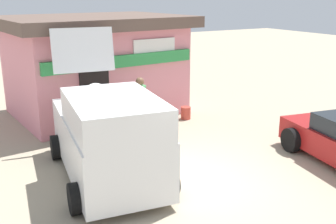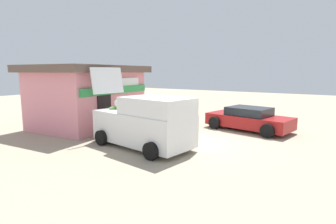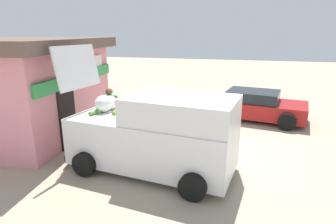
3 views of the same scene
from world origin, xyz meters
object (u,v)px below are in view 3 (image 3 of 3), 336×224
Objects in this scene: parked_sedan at (252,105)px; vendor_standing at (110,109)px; unloaded_banana_pile at (51,143)px; customer_bending at (78,136)px; delivery_van at (157,134)px; paint_bucket at (117,115)px; storefront_bar at (27,86)px.

vendor_standing is at bearing 127.66° from parked_sedan.
customer_bending is at bearing -115.26° from unloaded_banana_pile.
delivery_van is at bearing 155.93° from parked_sedan.
vendor_standing is at bearing 2.04° from customer_bending.
paint_bucket is at bearing 11.04° from customer_bending.
parked_sedan is 5.80m from vendor_standing.
paint_bucket is (3.80, 2.89, -0.79)m from delivery_van.
storefront_bar reaches higher than paint_bucket.
vendor_standing is at bearing -84.84° from storefront_bar.
customer_bending is (-5.58, 4.51, 0.25)m from parked_sedan.
paint_bucket is (4.01, 0.78, -0.61)m from customer_bending.
parked_sedan is (5.37, -2.40, -0.43)m from delivery_van.
paint_bucket is at bearing 37.30° from delivery_van.
parked_sedan is 7.18m from customer_bending.
parked_sedan is at bearing -73.48° from paint_bucket.
customer_bending is (-0.21, 2.11, -0.18)m from delivery_van.
paint_bucket is (2.23, -2.22, -1.47)m from storefront_bar.
paint_bucket is (3.35, -0.60, -0.01)m from unloaded_banana_pile.
storefront_bar reaches higher than parked_sedan.
delivery_van is 3.61m from unloaded_banana_pile.
vendor_standing is at bearing -160.19° from paint_bucket.
delivery_van is 4.90× the size of unloaded_banana_pile.
customer_bending is at bearing 95.61° from delivery_van.
vendor_standing is 2.06m from unloaded_banana_pile.
customer_bending is at bearing -120.56° from storefront_bar.
delivery_van reaches higher than parked_sedan.
parked_sedan is 7.69m from unloaded_banana_pile.
storefront_bar is 6.71× the size of unloaded_banana_pile.
unloaded_banana_pile reaches higher than paint_bucket.
unloaded_banana_pile is at bearing 64.74° from customer_bending.
delivery_van is at bearing -129.96° from vendor_standing.
parked_sedan is 2.56× the size of vendor_standing.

